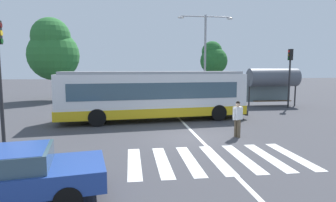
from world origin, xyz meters
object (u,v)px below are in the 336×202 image
Objects in this scene: pedestrian_crossing_street at (238,117)px; background_tree_right at (213,58)px; parked_car_white at (153,93)px; parked_car_black at (126,93)px; twin_arm_street_lamp at (205,48)px; bus_stop_shelter at (273,78)px; parked_car_blue at (180,93)px; parked_car_teal at (98,94)px; background_tree_left at (53,50)px; traffic_light_far_corner at (290,69)px; foreground_sedan at (5,174)px; parked_car_champagne at (205,93)px; city_transit_bus at (154,95)px.

pedestrian_crossing_street is 0.26× the size of background_tree_right.
background_tree_right reaches higher than parked_car_white.
twin_arm_street_lamp is at bearing -20.15° from parked_car_black.
bus_stop_shelter is (7.24, 10.35, 1.45)m from pedestrian_crossing_street.
parked_car_black is at bearing 159.85° from twin_arm_street_lamp.
twin_arm_street_lamp is at bearing -54.21° from parked_car_blue.
twin_arm_street_lamp is (1.95, 13.19, 4.15)m from pedestrian_crossing_street.
background_tree_left is at bearing 155.75° from parked_car_teal.
pedestrian_crossing_street is 12.29m from traffic_light_far_corner.
traffic_light_far_corner is (13.39, -6.82, 2.46)m from parked_car_black.
parked_car_white is 0.70× the size of background_tree_right.
bus_stop_shelter is 21.35m from background_tree_left.
traffic_light_far_corner reaches higher than pedestrian_crossing_street.
foreground_sedan and parked_car_white have the same top height.
background_tree_left is at bearing 125.84° from pedestrian_crossing_street.
parked_car_champagne is (2.69, 15.83, -0.20)m from pedestrian_crossing_street.
pedestrian_crossing_street is (3.55, -4.97, -0.62)m from city_transit_bus.
city_transit_bus reaches higher than pedestrian_crossing_street.
foreground_sedan is at bearing -137.20° from traffic_light_far_corner.
parked_car_champagne is (6.24, 10.85, -0.82)m from city_transit_bus.
traffic_light_far_corner reaches higher than parked_car_champagne.
parked_car_black is 11.89m from background_tree_right.
background_tree_left reaches higher than background_tree_right.
parked_car_white is 0.55× the size of background_tree_left.
twin_arm_street_lamp is (4.64, -2.47, 4.35)m from parked_car_white.
pedestrian_crossing_street is 16.79m from parked_car_black.
background_tree_left reaches higher than parked_car_teal.
foreground_sedan is 1.04× the size of parked_car_champagne.
parked_car_champagne is 0.95× the size of traffic_light_far_corner.
background_tree_right is (4.84, 4.65, 3.72)m from parked_car_blue.
foreground_sedan is 21.70m from parked_car_black.
parked_car_black is 0.55× the size of background_tree_left.
parked_car_black is at bearing 8.62° from parked_car_teal.
parked_car_teal is 11.19m from twin_arm_street_lamp.
background_tree_right is (10.35, 4.53, 3.72)m from parked_car_black.
foreground_sedan and parked_car_teal have the same top height.
twin_arm_street_lamp reaches higher than traffic_light_far_corner.
parked_car_champagne is at bearing 74.49° from twin_arm_street_lamp.
parked_car_champagne is 7.31m from bus_stop_shelter.
parked_car_black is 2.74m from parked_car_white.
background_tree_left is at bearing 172.08° from parked_car_blue.
bus_stop_shelter is (7.15, -5.42, 1.65)m from parked_car_blue.
traffic_light_far_corner reaches higher than parked_car_blue.
traffic_light_far_corner is (10.66, -6.59, 2.46)m from parked_car_white.
traffic_light_far_corner is at bearing 48.67° from pedestrian_crossing_street.
parked_car_white is 2.77m from parked_car_blue.
background_tree_right reaches higher than traffic_light_far_corner.
foreground_sedan is 22.89m from parked_car_blue.
parked_car_blue is at bearing -136.17° from background_tree_right.
city_transit_bus reaches higher than parked_car_teal.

